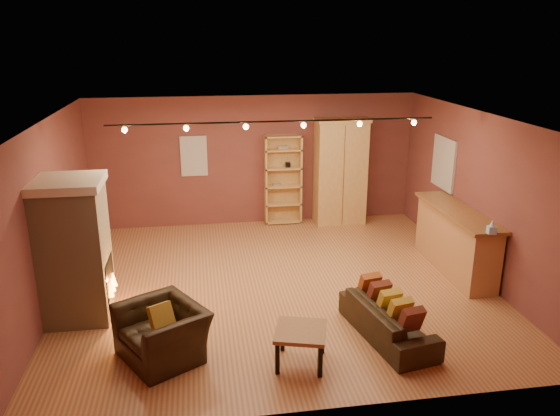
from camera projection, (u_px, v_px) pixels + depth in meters
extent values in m
plane|color=#9A5D36|center=(277.00, 284.00, 9.20)|extent=(7.00, 7.00, 0.00)
plane|color=brown|center=(277.00, 118.00, 8.34)|extent=(7.00, 7.00, 0.00)
cube|color=brown|center=(255.00, 161.00, 11.83)|extent=(7.00, 0.02, 2.80)
cube|color=brown|center=(49.00, 216.00, 8.26)|extent=(0.02, 6.50, 2.80)
cube|color=brown|center=(480.00, 196.00, 9.28)|extent=(0.02, 6.50, 2.80)
cube|color=#C4B288|center=(75.00, 254.00, 7.88)|extent=(0.90, 0.90, 2.00)
cube|color=#EBE2C5|center=(66.00, 183.00, 7.56)|extent=(0.98, 0.98, 0.12)
cube|color=black|center=(107.00, 277.00, 8.07)|extent=(0.10, 0.65, 0.55)
cone|color=orange|center=(112.00, 284.00, 8.11)|extent=(0.10, 0.10, 0.22)
cube|color=beige|center=(194.00, 156.00, 11.57)|extent=(0.56, 0.04, 0.86)
cube|color=#DEB16C|center=(282.00, 178.00, 12.02)|extent=(0.80, 0.04, 1.97)
cube|color=#DEB16C|center=(266.00, 181.00, 11.84)|extent=(0.04, 0.31, 1.97)
cube|color=#DEB16C|center=(300.00, 179.00, 11.95)|extent=(0.04, 0.31, 1.97)
cube|color=gray|center=(277.00, 185.00, 11.91)|extent=(0.18, 0.12, 0.05)
cube|color=black|center=(288.00, 165.00, 11.81)|extent=(0.10, 0.10, 0.12)
cube|color=#DEB16C|center=(283.00, 221.00, 12.19)|extent=(0.80, 0.31, 0.04)
cube|color=#DEB16C|center=(283.00, 203.00, 12.06)|extent=(0.80, 0.31, 0.04)
cube|color=#DEB16C|center=(283.00, 186.00, 11.94)|extent=(0.80, 0.31, 0.03)
cube|color=#DEB16C|center=(283.00, 168.00, 11.81)|extent=(0.80, 0.31, 0.04)
cube|color=#DEB16C|center=(283.00, 150.00, 11.69)|extent=(0.80, 0.31, 0.04)
cube|color=#DEB16C|center=(283.00, 136.00, 11.60)|extent=(0.80, 0.31, 0.04)
cube|color=#DEB16C|center=(340.00, 173.00, 11.91)|extent=(1.08, 0.59, 2.25)
cube|color=#936035|center=(344.00, 176.00, 11.63)|extent=(0.02, 0.01, 2.15)
cube|color=#DEB16C|center=(342.00, 120.00, 11.55)|extent=(1.14, 0.65, 0.06)
cube|color=tan|center=(455.00, 242.00, 9.61)|extent=(0.51, 2.23, 1.07)
cube|color=#936035|center=(458.00, 212.00, 9.44)|extent=(0.63, 2.35, 0.06)
cube|color=#95C8EF|center=(492.00, 230.00, 8.31)|extent=(0.13, 0.13, 0.11)
cone|color=white|center=(492.00, 224.00, 8.27)|extent=(0.08, 0.08, 0.10)
cube|color=beige|center=(444.00, 163.00, 10.52)|extent=(0.05, 0.90, 1.00)
imported|color=black|center=(388.00, 315.00, 7.53)|extent=(0.82, 1.78, 0.67)
cube|color=maroon|center=(411.00, 319.00, 6.97)|extent=(0.34, 0.28, 0.36)
cube|color=gold|center=(400.00, 310.00, 7.22)|extent=(0.34, 0.28, 0.36)
cube|color=gold|center=(389.00, 301.00, 7.46)|extent=(0.34, 0.28, 0.36)
cube|color=maroon|center=(379.00, 292.00, 7.71)|extent=(0.34, 0.28, 0.36)
cube|color=#A75121|center=(369.00, 284.00, 7.96)|extent=(0.34, 0.28, 0.36)
imported|color=black|center=(162.00, 324.00, 7.02)|extent=(1.15, 1.28, 0.94)
cube|color=gold|center=(161.00, 316.00, 6.98)|extent=(0.38, 0.36, 0.34)
cube|color=#936035|center=(301.00, 331.00, 6.88)|extent=(0.78, 0.78, 0.05)
cube|color=black|center=(283.00, 362.00, 6.67)|extent=(0.05, 0.05, 0.42)
cube|color=black|center=(325.00, 358.00, 6.74)|extent=(0.05, 0.05, 0.42)
cube|color=black|center=(277.00, 339.00, 7.16)|extent=(0.05, 0.05, 0.42)
cube|color=black|center=(316.00, 336.00, 7.24)|extent=(0.05, 0.05, 0.42)
cylinder|color=black|center=(275.00, 121.00, 8.56)|extent=(5.20, 0.03, 0.03)
sphere|color=#FFD88C|center=(125.00, 130.00, 8.24)|extent=(0.09, 0.09, 0.09)
sphere|color=#FFD88C|center=(186.00, 128.00, 8.37)|extent=(0.09, 0.09, 0.09)
sphere|color=#FFD88C|center=(246.00, 127.00, 8.51)|extent=(0.09, 0.09, 0.09)
sphere|color=#FFD88C|center=(304.00, 125.00, 8.64)|extent=(0.09, 0.09, 0.09)
sphere|color=#FFD88C|center=(360.00, 124.00, 8.78)|extent=(0.09, 0.09, 0.09)
sphere|color=#FFD88C|center=(414.00, 122.00, 8.91)|extent=(0.09, 0.09, 0.09)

